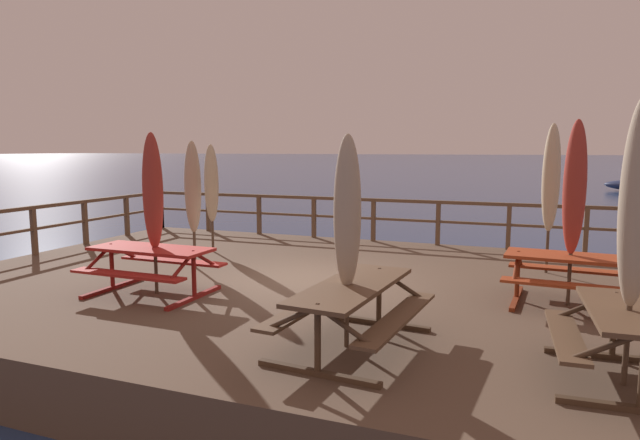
# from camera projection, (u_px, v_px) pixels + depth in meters

# --- Properties ---
(ground_plane) EXTENTS (600.00, 600.00, 0.00)m
(ground_plane) POSITION_uv_depth(u_px,v_px,m) (306.00, 325.00, 9.81)
(ground_plane) COLOR navy
(wooden_deck) EXTENTS (13.28, 9.20, 0.82)m
(wooden_deck) POSITION_uv_depth(u_px,v_px,m) (306.00, 302.00, 9.76)
(wooden_deck) COLOR brown
(wooden_deck) RESTS_ON ground
(railing_waterside_far) EXTENTS (13.08, 0.10, 1.09)m
(railing_waterside_far) POSITION_uv_depth(u_px,v_px,m) (373.00, 212.00, 13.73)
(railing_waterside_far) COLOR brown
(railing_waterside_far) RESTS_ON wooden_deck
(railing_side_left) EXTENTS (0.10, 9.00, 1.09)m
(railing_side_left) POSITION_uv_depth(u_px,v_px,m) (33.00, 222.00, 11.93)
(railing_side_left) COLOR brown
(railing_side_left) RESTS_ON wooden_deck
(picnic_table_back_right) EXTENTS (1.59, 2.31, 0.78)m
(picnic_table_back_right) POSITION_uv_depth(u_px,v_px,m) (352.00, 301.00, 6.36)
(picnic_table_back_right) COLOR brown
(picnic_table_back_right) RESTS_ON wooden_deck
(picnic_table_mid_left) EXTENTS (2.00, 1.43, 0.78)m
(picnic_table_mid_left) POSITION_uv_depth(u_px,v_px,m) (151.00, 260.00, 8.71)
(picnic_table_mid_left) COLOR maroon
(picnic_table_mid_left) RESTS_ON wooden_deck
(picnic_table_front_left) EXTENTS (2.00, 1.53, 0.78)m
(picnic_table_front_left) POSITION_uv_depth(u_px,v_px,m) (573.00, 270.00, 8.03)
(picnic_table_front_left) COLOR #993819
(picnic_table_front_left) RESTS_ON wooden_deck
(picnic_table_mid_centre) EXTENTS (1.48, 1.74, 0.78)m
(picnic_table_mid_centre) POSITION_uv_depth(u_px,v_px,m) (628.00, 330.00, 5.37)
(picnic_table_mid_centre) COLOR brown
(picnic_table_mid_centre) RESTS_ON wooden_deck
(patio_umbrella_short_back) EXTENTS (0.32, 0.32, 2.51)m
(patio_umbrella_short_back) POSITION_uv_depth(u_px,v_px,m) (347.00, 213.00, 6.25)
(patio_umbrella_short_back) COLOR #4C3828
(patio_umbrella_short_back) RESTS_ON wooden_deck
(patio_umbrella_short_front) EXTENTS (0.32, 0.32, 2.59)m
(patio_umbrella_short_front) POSITION_uv_depth(u_px,v_px,m) (153.00, 192.00, 8.61)
(patio_umbrella_short_front) COLOR #4C3828
(patio_umbrella_short_front) RESTS_ON wooden_deck
(patio_umbrella_tall_back_left) EXTENTS (0.32, 0.32, 2.76)m
(patio_umbrella_tall_back_left) POSITION_uv_depth(u_px,v_px,m) (575.00, 188.00, 7.93)
(patio_umbrella_tall_back_left) COLOR #4C3828
(patio_umbrella_tall_back_left) RESTS_ON wooden_deck
(patio_umbrella_tall_mid_right) EXTENTS (0.32, 0.32, 2.83)m
(patio_umbrella_tall_mid_right) POSITION_uv_depth(u_px,v_px,m) (637.00, 205.00, 5.17)
(patio_umbrella_tall_mid_right) COLOR #4C3828
(patio_umbrella_tall_mid_right) RESTS_ON wooden_deck
(patio_umbrella_short_mid) EXTENTS (0.32, 0.32, 2.44)m
(patio_umbrella_short_mid) POSITION_uv_depth(u_px,v_px,m) (211.00, 184.00, 12.22)
(patio_umbrella_short_mid) COLOR #4C3828
(patio_umbrella_short_mid) RESTS_ON wooden_deck
(patio_umbrella_tall_front) EXTENTS (0.32, 0.32, 2.49)m
(patio_umbrella_tall_front) POSITION_uv_depth(u_px,v_px,m) (193.00, 188.00, 10.55)
(patio_umbrella_tall_front) COLOR #4C3828
(patio_umbrella_tall_front) RESTS_ON wooden_deck
(patio_umbrella_tall_back_right) EXTENTS (0.32, 0.32, 2.80)m
(patio_umbrella_tall_back_right) POSITION_uv_depth(u_px,v_px,m) (551.00, 179.00, 10.06)
(patio_umbrella_tall_back_right) COLOR #4C3828
(patio_umbrella_tall_back_right) RESTS_ON wooden_deck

